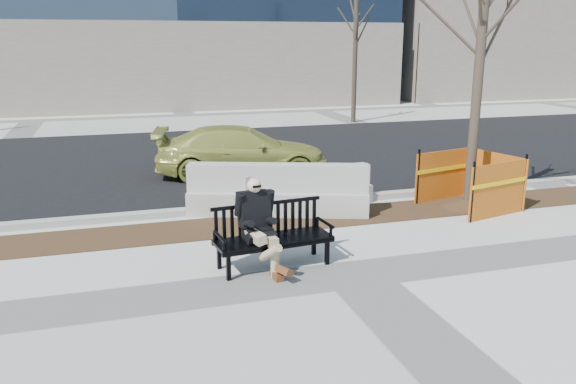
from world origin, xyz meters
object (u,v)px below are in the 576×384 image
at_px(tree_fence, 468,208).
at_px(seated_man, 258,268).
at_px(jersey_barrier_right, 307,207).
at_px(jersey_barrier_left, 278,214).
at_px(sedan, 242,175).
at_px(bench, 274,266).

bearing_deg(tree_fence, seated_man, -158.85).
bearing_deg(seated_man, jersey_barrier_right, 52.59).
xyz_separation_m(jersey_barrier_left, jersey_barrier_right, (0.69, 0.29, 0.00)).
distance_m(sedan, jersey_barrier_left, 3.33).
xyz_separation_m(seated_man, tree_fence, (4.69, 1.82, 0.00)).
height_order(tree_fence, jersey_barrier_right, tree_fence).
relative_size(bench, sedan, 0.42).
distance_m(tree_fence, jersey_barrier_right, 3.14).
height_order(bench, tree_fence, tree_fence).
xyz_separation_m(sedan, jersey_barrier_right, (0.64, -3.04, 0.00)).
bearing_deg(jersey_barrier_left, tree_fence, 8.42).
distance_m(bench, jersey_barrier_left, 2.65).
bearing_deg(tree_fence, jersey_barrier_left, 169.26).
height_order(tree_fence, sedan, tree_fence).
bearing_deg(bench, jersey_barrier_left, 66.69).
bearing_deg(jersey_barrier_left, sedan, 108.28).
height_order(tree_fence, jersey_barrier_left, tree_fence).
bearing_deg(seated_man, tree_fence, 15.12).
relative_size(tree_fence, jersey_barrier_left, 1.66).
bearing_deg(jersey_barrier_left, seated_man, -92.96).
xyz_separation_m(bench, tree_fence, (4.46, 1.84, 0.00)).
relative_size(jersey_barrier_left, jersey_barrier_right, 1.26).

